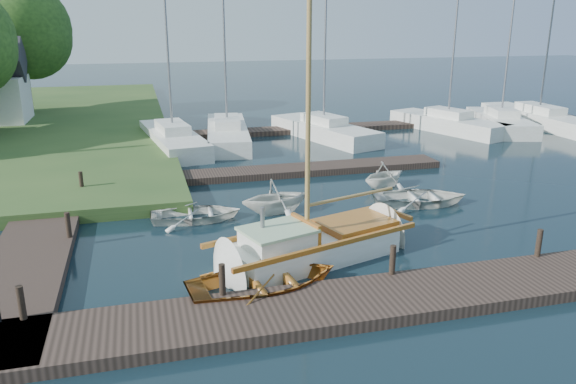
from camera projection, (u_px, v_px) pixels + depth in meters
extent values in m
plane|color=black|center=(288.00, 226.00, 19.16)|extent=(160.00, 160.00, 0.00)
cube|color=black|center=(352.00, 303.00, 13.58)|extent=(18.00, 2.20, 0.30)
cube|color=black|center=(45.00, 223.00, 18.98)|extent=(2.20, 18.00, 0.30)
cube|color=black|center=(293.00, 170.00, 25.62)|extent=(14.00, 1.60, 0.30)
cube|color=black|center=(373.00, 126.00, 36.37)|extent=(30.00, 1.60, 0.30)
cylinder|color=black|center=(21.00, 303.00, 12.48)|extent=(0.16, 0.16, 0.80)
cylinder|color=black|center=(222.00, 279.00, 13.60)|extent=(0.16, 0.16, 0.80)
cylinder|color=black|center=(393.00, 260.00, 14.71)|extent=(0.16, 0.16, 0.80)
cylinder|color=black|center=(539.00, 243.00, 15.83)|extent=(0.16, 0.16, 0.80)
cylinder|color=black|center=(68.00, 225.00, 17.22)|extent=(0.16, 0.16, 0.80)
cylinder|color=black|center=(81.00, 182.00, 21.83)|extent=(0.16, 0.16, 0.80)
cube|color=silver|center=(312.00, 251.00, 16.44)|extent=(5.37, 3.41, 0.90)
cone|color=silver|center=(390.00, 231.00, 18.01)|extent=(1.83, 2.26, 1.96)
cone|color=silver|center=(222.00, 275.00, 14.93)|extent=(1.54, 2.17, 1.96)
cube|color=#93471B|center=(295.00, 226.00, 17.05)|extent=(5.95, 1.97, 0.14)
cube|color=#93471B|center=(332.00, 246.00, 15.54)|extent=(5.95, 1.97, 0.14)
cube|color=#93471B|center=(399.00, 214.00, 18.04)|extent=(0.44, 1.09, 0.14)
cube|color=silver|center=(277.00, 238.00, 15.63)|extent=(2.14, 1.88, 0.44)
cube|color=#A8C99C|center=(277.00, 230.00, 15.56)|extent=(2.26, 2.00, 0.08)
cube|color=#93471B|center=(306.00, 229.00, 16.09)|extent=(0.53, 1.37, 0.60)
cylinder|color=slate|center=(262.00, 217.00, 15.55)|extent=(0.12, 0.12, 0.60)
cube|color=#93471B|center=(356.00, 224.00, 17.10)|extent=(2.55, 2.09, 0.20)
cylinder|color=olive|center=(308.00, 92.00, 14.98)|extent=(0.14, 0.14, 8.40)
cylinder|color=olive|center=(351.00, 196.00, 16.74)|extent=(3.08, 1.06, 0.10)
imported|color=#93471B|center=(265.00, 277.00, 14.37)|extent=(4.31, 3.31, 0.83)
imported|color=silver|center=(196.00, 211.00, 19.59)|extent=(3.23, 2.38, 0.65)
imported|color=silver|center=(276.00, 195.00, 20.25)|extent=(2.97, 2.68, 1.37)
imported|color=silver|center=(420.00, 195.00, 21.28)|extent=(3.97, 3.17, 0.73)
imported|color=silver|center=(385.00, 173.00, 23.45)|extent=(2.91, 2.76, 1.21)
cube|color=silver|center=(173.00, 140.00, 30.69)|extent=(3.39, 8.95, 0.90)
cube|color=silver|center=(172.00, 127.00, 30.49)|extent=(1.81, 3.22, 0.50)
cylinder|color=slate|center=(167.00, 48.00, 29.26)|extent=(0.12, 0.12, 8.87)
cube|color=silver|center=(227.00, 134.00, 32.35)|extent=(3.36, 9.42, 0.90)
cube|color=silver|center=(227.00, 122.00, 32.15)|extent=(1.80, 3.38, 0.50)
cylinder|color=slate|center=(224.00, 43.00, 30.87)|extent=(0.12, 0.12, 9.23)
cube|color=silver|center=(324.00, 131.00, 33.19)|extent=(4.62, 8.60, 0.90)
cube|color=silver|center=(324.00, 119.00, 32.98)|extent=(2.22, 3.20, 0.50)
cylinder|color=slate|center=(325.00, 28.00, 31.48)|extent=(0.12, 0.12, 10.76)
cube|color=silver|center=(448.00, 124.00, 35.35)|extent=(4.69, 8.30, 0.90)
cube|color=silver|center=(448.00, 113.00, 35.15)|extent=(2.24, 3.11, 0.50)
cylinder|color=slate|center=(454.00, 42.00, 33.89)|extent=(0.12, 0.12, 9.11)
cube|color=silver|center=(500.00, 123.00, 35.87)|extent=(4.16, 7.93, 0.90)
cube|color=silver|center=(502.00, 112.00, 35.66)|extent=(2.06, 2.94, 0.50)
cylinder|color=slate|center=(511.00, 33.00, 34.24)|extent=(0.12, 0.12, 10.19)
cube|color=silver|center=(539.00, 119.00, 37.15)|extent=(2.25, 9.98, 0.90)
cube|color=silver|center=(540.00, 108.00, 36.94)|extent=(1.42, 3.49, 0.50)
cylinder|color=slate|center=(551.00, 21.00, 35.33)|extent=(0.12, 0.12, 11.53)
cylinder|color=#332114|center=(28.00, 85.00, 39.50)|extent=(0.36, 0.36, 3.67)
sphere|color=#214017|center=(20.00, 29.00, 38.39)|extent=(6.73, 6.73, 6.73)
sphere|color=#214017|center=(29.00, 37.00, 38.39)|extent=(5.71, 5.71, 5.71)
sphere|color=#214017|center=(14.00, 19.00, 38.45)|extent=(6.12, 6.12, 6.12)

